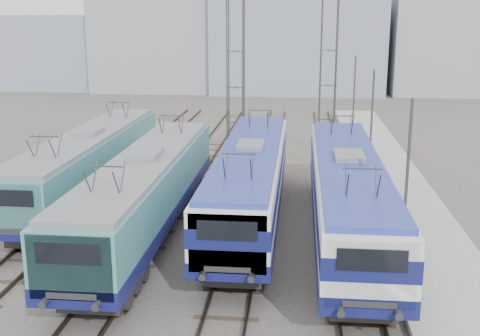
% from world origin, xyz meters
% --- Properties ---
extents(ground, '(160.00, 160.00, 0.00)m').
position_xyz_m(ground, '(0.00, 0.00, 0.00)').
color(ground, '#514C47').
extents(platform, '(4.00, 70.00, 0.30)m').
position_xyz_m(platform, '(10.20, 8.00, 0.15)').
color(platform, '#9E9E99').
rests_on(platform, ground).
extents(locomotive_far_left, '(2.91, 18.37, 3.46)m').
position_xyz_m(locomotive_far_left, '(-6.75, 10.36, 2.29)').
color(locomotive_far_left, '#121654').
rests_on(locomotive_far_left, ground).
extents(locomotive_center_left, '(2.95, 18.64, 3.51)m').
position_xyz_m(locomotive_center_left, '(-2.25, 5.13, 2.32)').
color(locomotive_center_left, '#121654').
rests_on(locomotive_center_left, ground).
extents(locomotive_center_right, '(2.94, 18.61, 3.50)m').
position_xyz_m(locomotive_center_right, '(2.25, 7.62, 2.37)').
color(locomotive_center_right, '#121654').
rests_on(locomotive_center_right, ground).
extents(locomotive_far_right, '(2.98, 18.85, 3.54)m').
position_xyz_m(locomotive_far_right, '(6.75, 5.60, 2.40)').
color(locomotive_far_right, '#121654').
rests_on(locomotive_far_right, ground).
extents(catenary_tower_west, '(4.50, 1.20, 12.00)m').
position_xyz_m(catenary_tower_west, '(0.00, 22.00, 6.64)').
color(catenary_tower_west, '#3F4247').
rests_on(catenary_tower_west, ground).
extents(catenary_tower_east, '(4.50, 1.20, 12.00)m').
position_xyz_m(catenary_tower_east, '(6.50, 24.00, 6.64)').
color(catenary_tower_east, '#3F4247').
rests_on(catenary_tower_east, ground).
extents(mast_front, '(0.12, 0.12, 7.00)m').
position_xyz_m(mast_front, '(8.60, 2.00, 3.50)').
color(mast_front, '#3F4247').
rests_on(mast_front, ground).
extents(mast_mid, '(0.12, 0.12, 7.00)m').
position_xyz_m(mast_mid, '(8.60, 14.00, 3.50)').
color(mast_mid, '#3F4247').
rests_on(mast_mid, ground).
extents(mast_rear, '(0.12, 0.12, 7.00)m').
position_xyz_m(mast_rear, '(8.60, 26.00, 3.50)').
color(mast_rear, '#3F4247').
rests_on(mast_rear, ground).
extents(building_west, '(18.00, 12.00, 14.00)m').
position_xyz_m(building_west, '(-14.00, 62.00, 7.00)').
color(building_west, '#9098A1').
rests_on(building_west, ground).
extents(building_center, '(22.00, 14.00, 18.00)m').
position_xyz_m(building_center, '(4.00, 62.00, 9.00)').
color(building_center, '#8590A4').
rests_on(building_center, ground).
extents(building_east, '(16.00, 12.00, 12.00)m').
position_xyz_m(building_east, '(24.00, 62.00, 6.00)').
color(building_east, '#9098A1').
rests_on(building_east, ground).
extents(building_far_west, '(14.00, 10.00, 10.00)m').
position_xyz_m(building_far_west, '(-30.00, 62.00, 5.00)').
color(building_far_west, '#8590A4').
rests_on(building_far_west, ground).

